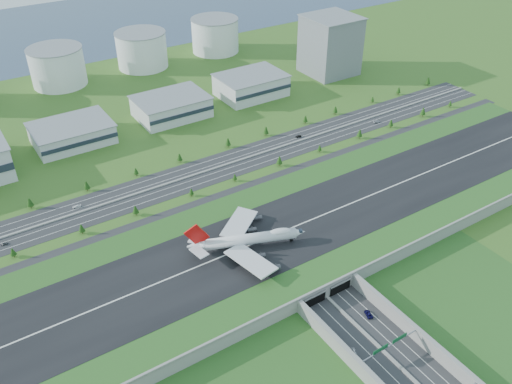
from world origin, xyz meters
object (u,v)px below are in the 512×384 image
car_6 (376,122)px  car_7 (77,206)px  office_tower (330,45)px  car_2 (369,314)px  car_5 (298,136)px  car_0 (354,351)px  car_4 (4,244)px  boeing_747 (247,239)px

car_6 → car_7: bearing=101.4°
office_tower → car_6: 118.53m
car_2 → car_6: car_2 is taller
car_5 → car_2: bearing=-14.0°
office_tower → car_0: bearing=-127.1°
car_2 → car_5: 190.79m
car_5 → car_7: (-178.33, 1.14, -0.00)m
car_0 → car_2: car_2 is taller
car_4 → car_6: car_6 is taller
office_tower → boeing_747: bearing=-138.2°
car_4 → car_7: car_7 is taller
boeing_747 → car_4: bearing=163.0°
office_tower → car_7: 301.49m
boeing_747 → car_4: 145.33m
car_0 → car_6: size_ratio=0.64×
boeing_747 → car_2: size_ratio=10.61×
car_2 → office_tower: bearing=-107.0°
boeing_747 → car_7: (-66.83, 102.47, -13.13)m
car_6 → boeing_747: bearing=130.6°
boeing_747 → car_6: bearing=46.1°
office_tower → car_5: size_ratio=11.60×
office_tower → car_4: 351.18m
car_0 → car_2: size_ratio=0.63×
boeing_747 → car_5: bearing=62.9°
office_tower → car_0: office_tower is taller
boeing_747 → car_2: (28.44, -70.43, -13.05)m
office_tower → boeing_747: size_ratio=0.84×
car_5 → car_7: 178.33m
car_7 → car_6: bearing=100.5°
office_tower → car_0: (-211.78, -279.82, -26.71)m
office_tower → car_7: (-285.44, -93.34, -26.60)m
car_0 → car_6: car_6 is taller
car_0 → car_7: bearing=136.2°
car_0 → office_tower: bearing=77.5°
car_2 → car_6: (152.91, 156.88, -0.01)m
car_5 → car_6: 71.41m
car_7 → car_0: bearing=35.8°
car_0 → car_5: bearing=85.2°
car_2 → car_4: bearing=-29.5°
car_0 → car_6: 243.96m
car_2 → car_5: size_ratio=1.30×
car_7 → car_5: bearing=103.8°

